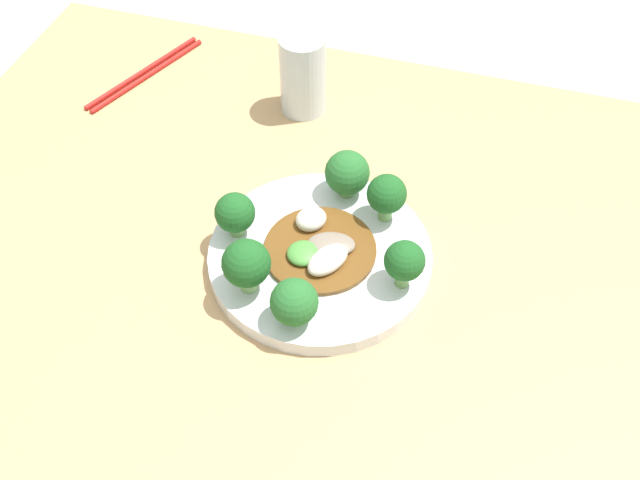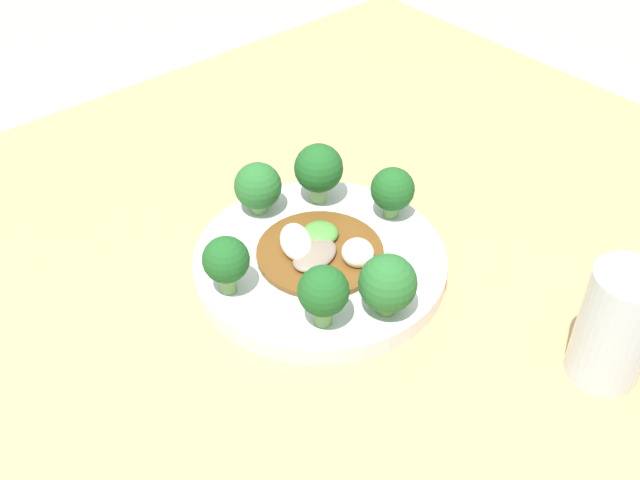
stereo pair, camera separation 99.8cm
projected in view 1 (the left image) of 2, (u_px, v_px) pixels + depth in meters
The scene contains 11 objects.
table at pixel (339, 435), 1.12m from camera, with size 1.19×0.88×0.72m.
plate at pixel (320, 257), 0.87m from camera, with size 0.26×0.26×0.02m.
broccoli_northeast at pixel (246, 264), 0.79m from camera, with size 0.05×0.05×0.07m.
broccoli_north at pixel (294, 302), 0.77m from camera, with size 0.05×0.05×0.06m.
broccoli_east at pixel (235, 213), 0.85m from camera, with size 0.05×0.05×0.06m.
broccoli_south at pixel (347, 173), 0.89m from camera, with size 0.05×0.05×0.06m.
broccoli_west at pixel (404, 262), 0.80m from camera, with size 0.04×0.04×0.06m.
broccoli_southwest at pixel (387, 195), 0.86m from camera, with size 0.05×0.05×0.06m.
stirfry_center at pixel (320, 247), 0.85m from camera, with size 0.13×0.13×0.03m.
drinking_glass at pixel (303, 74), 1.02m from camera, with size 0.06×0.06×0.11m.
chopsticks at pixel (145, 73), 1.10m from camera, with size 0.10×0.21×0.01m.
Camera 1 is at (-0.12, 0.50, 1.39)m, focal length 42.00 mm.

